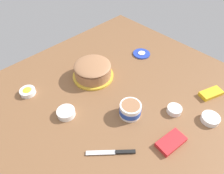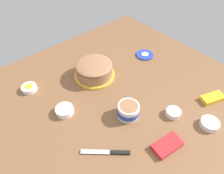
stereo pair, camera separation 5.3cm
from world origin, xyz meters
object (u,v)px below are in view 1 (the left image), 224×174
(sprinkle_bowl_rainbow, at_px, (210,119))
(sprinkle_bowl_green, at_px, (174,110))
(spreading_knife, at_px, (115,152))
(candy_box_upper, at_px, (211,93))
(sprinkle_bowl_yellow, at_px, (28,91))
(frosting_tub, at_px, (130,110))
(sprinkle_bowl_blue, at_px, (66,113))
(frosting_tub_lid, at_px, (141,54))
(frosted_cake, at_px, (93,71))
(candy_box_lower, at_px, (171,142))

(sprinkle_bowl_rainbow, bearing_deg, sprinkle_bowl_green, 117.31)
(spreading_knife, height_order, candy_box_upper, candy_box_upper)
(sprinkle_bowl_rainbow, bearing_deg, sprinkle_bowl_yellow, 124.96)
(frosting_tub, xyz_separation_m, sprinkle_bowl_blue, (-0.26, 0.24, -0.02))
(candy_box_upper, bearing_deg, frosting_tub_lid, 108.31)
(frosted_cake, height_order, frosting_tub_lid, frosted_cake)
(frosting_tub, bearing_deg, sprinkle_bowl_yellow, 121.44)
(sprinkle_bowl_green, bearing_deg, candy_box_upper, -17.00)
(frosting_tub, height_order, sprinkle_bowl_green, frosting_tub)
(frosting_tub_lid, distance_m, spreading_knife, 0.81)
(candy_box_lower, bearing_deg, spreading_knife, 153.63)
(frosting_tub, relative_size, sprinkle_bowl_green, 1.47)
(sprinkle_bowl_blue, bearing_deg, frosting_tub, -43.39)
(sprinkle_bowl_green, xyz_separation_m, sprinkle_bowl_yellow, (-0.52, 0.70, -0.00))
(candy_box_lower, bearing_deg, sprinkle_bowl_blue, 125.39)
(frosted_cake, xyz_separation_m, sprinkle_bowl_yellow, (-0.38, 0.16, -0.03))
(sprinkle_bowl_green, bearing_deg, frosting_tub_lid, 59.13)
(sprinkle_bowl_green, bearing_deg, sprinkle_bowl_rainbow, -62.69)
(spreading_knife, height_order, sprinkle_bowl_yellow, sprinkle_bowl_yellow)
(sprinkle_bowl_blue, xyz_separation_m, sprinkle_bowl_yellow, (-0.07, 0.30, -0.00))
(sprinkle_bowl_green, relative_size, candy_box_upper, 0.58)
(spreading_knife, height_order, sprinkle_bowl_rainbow, sprinkle_bowl_rainbow)
(sprinkle_bowl_green, distance_m, sprinkle_bowl_yellow, 0.87)
(sprinkle_bowl_blue, bearing_deg, sprinkle_bowl_rainbow, -46.97)
(sprinkle_bowl_green, bearing_deg, sprinkle_bowl_yellow, 126.63)
(sprinkle_bowl_blue, bearing_deg, sprinkle_bowl_yellow, 103.87)
(sprinkle_bowl_green, height_order, sprinkle_bowl_blue, sprinkle_bowl_blue)
(sprinkle_bowl_blue, height_order, candy_box_upper, sprinkle_bowl_blue)
(sprinkle_bowl_rainbow, xyz_separation_m, candy_box_lower, (-0.27, 0.07, -0.00))
(frosted_cake, xyz_separation_m, sprinkle_bowl_rainbow, (0.22, -0.71, -0.03))
(frosting_tub, bearing_deg, frosted_cake, 81.64)
(frosting_tub, height_order, sprinkle_bowl_yellow, frosting_tub)
(frosting_tub, height_order, sprinkle_bowl_blue, frosting_tub)
(sprinkle_bowl_yellow, height_order, sprinkle_bowl_rainbow, sprinkle_bowl_yellow)
(spreading_knife, bearing_deg, frosted_cake, 60.37)
(sprinkle_bowl_blue, distance_m, sprinkle_bowl_rainbow, 0.78)
(frosted_cake, distance_m, frosting_tub_lid, 0.43)
(frosting_tub, bearing_deg, sprinkle_bowl_rainbow, -49.89)
(frosting_tub, bearing_deg, candy_box_lower, -87.64)
(spreading_knife, relative_size, sprinkle_bowl_yellow, 2.05)
(candy_box_upper, bearing_deg, sprinkle_bowl_blue, 165.81)
(frosting_tub_lid, xyz_separation_m, sprinkle_bowl_yellow, (-0.80, 0.22, 0.01))
(sprinkle_bowl_blue, relative_size, candy_box_upper, 0.71)
(sprinkle_bowl_yellow, distance_m, sprinkle_bowl_rainbow, 1.06)
(frosting_tub_lid, distance_m, candy_box_lower, 0.74)
(sprinkle_bowl_blue, distance_m, sprinkle_bowl_yellow, 0.30)
(candy_box_lower, distance_m, candy_box_upper, 0.45)
(frosted_cake, distance_m, candy_box_upper, 0.74)
(frosting_tub, height_order, candy_box_lower, frosting_tub)
(spreading_knife, xyz_separation_m, sprinkle_bowl_yellow, (-0.11, 0.64, 0.01))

